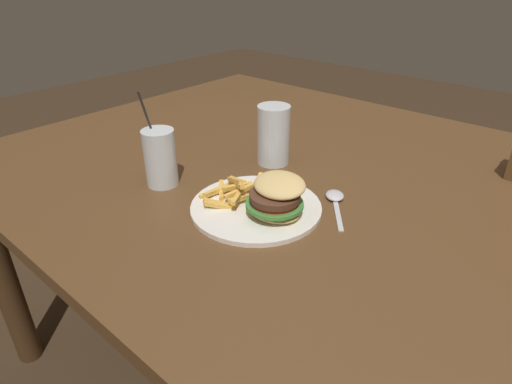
{
  "coord_description": "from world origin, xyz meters",
  "views": [
    {
      "loc": [
        0.45,
        -0.78,
        1.18
      ],
      "look_at": [
        -0.04,
        -0.22,
        0.77
      ],
      "focal_mm": 30.0,
      "sensor_mm": 36.0,
      "label": 1
    }
  ],
  "objects_px": {
    "juice_glass": "(160,159)",
    "beer_glass": "(273,137)",
    "meal_plate_near": "(264,202)",
    "spoon": "(335,198)"
  },
  "relations": [
    {
      "from": "juice_glass",
      "to": "spoon",
      "type": "relative_size",
      "value": 1.56
    },
    {
      "from": "meal_plate_near",
      "to": "spoon",
      "type": "distance_m",
      "value": 0.16
    },
    {
      "from": "meal_plate_near",
      "to": "juice_glass",
      "type": "bearing_deg",
      "value": -168.08
    },
    {
      "from": "beer_glass",
      "to": "spoon",
      "type": "bearing_deg",
      "value": -15.94
    },
    {
      "from": "juice_glass",
      "to": "meal_plate_near",
      "type": "bearing_deg",
      "value": 11.92
    },
    {
      "from": "juice_glass",
      "to": "spoon",
      "type": "xyz_separation_m",
      "value": [
        0.33,
        0.19,
        -0.05
      ]
    },
    {
      "from": "juice_glass",
      "to": "beer_glass",
      "type": "bearing_deg",
      "value": 65.64
    },
    {
      "from": "spoon",
      "to": "beer_glass",
      "type": "bearing_deg",
      "value": 36.79
    },
    {
      "from": "juice_glass",
      "to": "spoon",
      "type": "distance_m",
      "value": 0.39
    },
    {
      "from": "meal_plate_near",
      "to": "juice_glass",
      "type": "relative_size",
      "value": 1.25
    }
  ]
}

